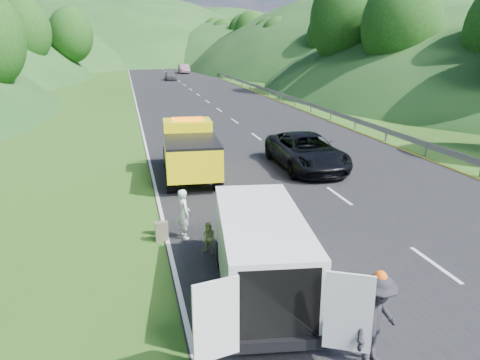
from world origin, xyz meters
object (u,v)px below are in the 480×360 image
object	(u,v)px
white_van	(260,249)
woman	(185,238)
child	(209,254)
suitcase	(162,231)
tow_truck	(190,150)
passing_suv	(306,168)

from	to	relation	value
white_van	woman	bearing A→B (deg)	117.62
child	suitcase	distance (m)	1.78
tow_truck	passing_suv	size ratio (longest dim) A/B	1.03
tow_truck	woman	xyz separation A→B (m)	(-1.09, -6.57, -1.23)
white_van	passing_suv	size ratio (longest dim) A/B	1.04
tow_truck	passing_suv	distance (m)	5.66
suitcase	child	bearing A→B (deg)	-45.40
white_van	child	bearing A→B (deg)	116.20
passing_suv	woman	bearing A→B (deg)	-133.48
tow_truck	child	size ratio (longest dim) A/B	6.43
suitcase	passing_suv	distance (m)	10.01
suitcase	white_van	bearing A→B (deg)	-61.06
child	passing_suv	bearing A→B (deg)	97.37
woman	white_van	bearing A→B (deg)	-170.19
white_van	tow_truck	bearing A→B (deg)	99.29
white_van	child	world-z (taller)	white_van
white_van	passing_suv	distance (m)	11.81
tow_truck	woman	world-z (taller)	tow_truck
child	suitcase	size ratio (longest dim) A/B	1.52
tow_truck	suitcase	distance (m)	6.93
woman	passing_suv	size ratio (longest dim) A/B	0.27
white_van	child	distance (m)	2.80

